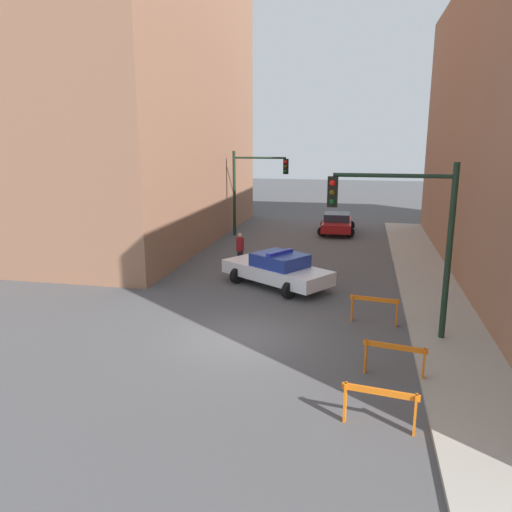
{
  "coord_description": "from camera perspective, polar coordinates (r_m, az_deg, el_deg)",
  "views": [
    {
      "loc": [
        3.37,
        -13.95,
        5.98
      ],
      "look_at": [
        -0.78,
        5.45,
        1.26
      ],
      "focal_mm": 35.0,
      "sensor_mm": 36.0,
      "label": 1
    }
  ],
  "objects": [
    {
      "name": "barrier_back",
      "position": [
        16.88,
        13.37,
        -5.53
      ],
      "size": [
        1.59,
        0.38,
        0.9
      ],
      "rotation": [
        0.0,
        0.0,
        -0.15
      ],
      "color": "orange",
      "rests_on": "ground_plane"
    },
    {
      "name": "barrier_mid",
      "position": [
        13.36,
        15.54,
        -10.82
      ],
      "size": [
        1.58,
        0.42,
        0.9
      ],
      "rotation": [
        0.0,
        0.0,
        -0.18
      ],
      "color": "orange",
      "rests_on": "ground_plane"
    },
    {
      "name": "parked_car_near",
      "position": [
        32.39,
        9.23,
        3.77
      ],
      "size": [
        2.33,
        4.33,
        1.31
      ],
      "rotation": [
        0.0,
        0.0,
        0.02
      ],
      "color": "maroon",
      "rests_on": "ground_plane"
    },
    {
      "name": "traffic_light_far",
      "position": [
        30.76,
        -0.51,
        8.56
      ],
      "size": [
        3.44,
        0.35,
        5.2
      ],
      "color": "black",
      "rests_on": "ground_plane"
    },
    {
      "name": "police_car",
      "position": [
        20.45,
        2.44,
        -1.53
      ],
      "size": [
        4.95,
        4.12,
        1.52
      ],
      "rotation": [
        0.0,
        0.0,
        0.99
      ],
      "color": "white",
      "rests_on": "ground_plane"
    },
    {
      "name": "pedestrian_crossing",
      "position": [
        23.39,
        -1.83,
        0.72
      ],
      "size": [
        0.51,
        0.51,
        1.66
      ],
      "rotation": [
        0.0,
        0.0,
        2.41
      ],
      "color": "black",
      "rests_on": "ground_plane"
    },
    {
      "name": "traffic_light_near",
      "position": [
        15.18,
        17.07,
        3.49
      ],
      "size": [
        3.64,
        0.35,
        5.2
      ],
      "color": "black",
      "rests_on": "sidewalk_right"
    },
    {
      "name": "building_corner_left",
      "position": [
        32.63,
        -18.08,
        24.91
      ],
      "size": [
        14.0,
        20.0,
        25.68
      ],
      "color": "#93664C",
      "rests_on": "ground_plane"
    },
    {
      "name": "barrier_front",
      "position": [
        11.15,
        13.96,
        -15.8
      ],
      "size": [
        1.59,
        0.38,
        0.9
      ],
      "rotation": [
        0.0,
        0.0,
        -0.15
      ],
      "color": "orange",
      "rests_on": "ground_plane"
    },
    {
      "name": "sidewalk_right",
      "position": [
        15.42,
        21.99,
        -10.24
      ],
      "size": [
        2.4,
        44.0,
        0.12
      ],
      "color": "#9E998E",
      "rests_on": "ground_plane"
    },
    {
      "name": "ground_plane",
      "position": [
        15.55,
        -1.42,
        -9.24
      ],
      "size": [
        120.0,
        120.0,
        0.0
      ],
      "primitive_type": "plane",
      "color": "#4C4C4F"
    }
  ]
}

